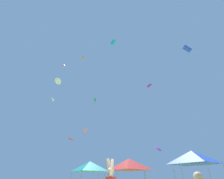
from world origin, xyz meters
TOP-DOWN VIEW (x-y plane):
  - canopy_tent_blue at (5.23, 10.19)m, footprint 3.55×3.55m
  - canopy_tent_teal at (-4.79, 10.71)m, footprint 2.91×2.91m
  - canopy_tent_red at (-0.62, 9.36)m, footprint 2.93×2.93m
  - kite_pink_box at (-17.60, 21.84)m, footprint 0.91×0.61m
  - kite_white_delta at (-12.80, 13.89)m, footprint 1.51×1.36m
  - kite_pink_diamond at (-6.79, 13.78)m, footprint 0.66×0.70m
  - kite_white_box at (-16.52, 18.90)m, footprint 0.85×0.39m
  - kite_green_box at (-10.15, 28.02)m, footprint 0.67×0.89m
  - kite_red_diamond at (-14.64, 26.36)m, footprint 1.69×1.56m
  - kite_blue_box at (8.40, 10.48)m, footprint 1.21×0.81m
  - kite_orange_box at (-10.87, 18.38)m, footprint 0.77×0.72m
  - kite_magenta_box at (4.86, 29.64)m, footprint 1.45×0.98m
  - kite_cyan_box at (-3.09, 15.67)m, footprint 1.21×0.64m
  - kite_purple_delta at (4.41, 27.31)m, footprint 1.83×1.83m

SIDE VIEW (x-z plane):
  - canopy_tent_teal at x=-4.79m, z-range 1.09..4.20m
  - canopy_tent_red at x=-0.62m, z-range 1.10..4.23m
  - canopy_tent_blue at x=5.23m, z-range 1.33..5.13m
  - kite_purple_delta at x=4.41m, z-range 6.34..7.48m
  - kite_pink_diamond at x=-6.79m, z-range 6.92..7.65m
  - kite_red_diamond at x=-14.64m, z-range 9.06..9.66m
  - kite_white_box at x=-16.52m, z-range 15.37..16.19m
  - kite_white_delta at x=-12.80m, z-range 16.08..17.02m
  - kite_blue_box at x=8.40m, z-range 15.86..18.47m
  - kite_green_box at x=-10.15m, z-range 18.64..20.83m
  - kite_magenta_box at x=4.86m, z-range 22.17..25.27m
  - kite_orange_box at x=-10.87m, z-range 25.27..27.11m
  - kite_cyan_box at x=-3.09m, z-range 26.07..27.61m
  - kite_pink_box at x=-17.60m, z-range 27.23..27.92m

